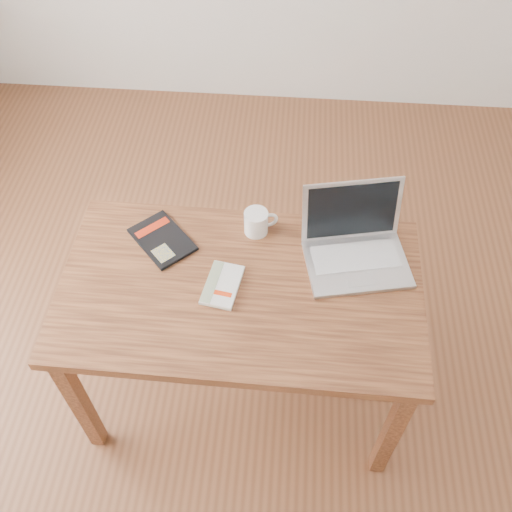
# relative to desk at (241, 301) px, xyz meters

# --- Properties ---
(room) EXTENTS (4.04, 4.04, 2.70)m
(room) POSITION_rel_desk_xyz_m (-0.03, 0.14, 0.69)
(room) COLOR brown
(room) RESTS_ON ground
(desk) EXTENTS (1.27, 0.74, 0.75)m
(desk) POSITION_rel_desk_xyz_m (0.00, 0.00, 0.00)
(desk) COLOR brown
(desk) RESTS_ON ground
(white_guidebook) EXTENTS (0.14, 0.20, 0.02)m
(white_guidebook) POSITION_rel_desk_xyz_m (-0.06, -0.00, 0.10)
(white_guidebook) COLOR silver
(white_guidebook) RESTS_ON desk
(black_guidebook) EXTENTS (0.28, 0.28, 0.01)m
(black_guidebook) POSITION_rel_desk_xyz_m (-0.31, 0.19, 0.10)
(black_guidebook) COLOR black
(black_guidebook) RESTS_ON desk
(laptop) EXTENTS (0.41, 0.37, 0.25)m
(laptop) POSITION_rel_desk_xyz_m (0.39, 0.18, 0.14)
(laptop) COLOR silver
(laptop) RESTS_ON desk
(coffee_mug) EXTENTS (0.13, 0.09, 0.10)m
(coffee_mug) POSITION_rel_desk_xyz_m (0.04, 0.26, 0.14)
(coffee_mug) COLOR white
(coffee_mug) RESTS_ON desk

